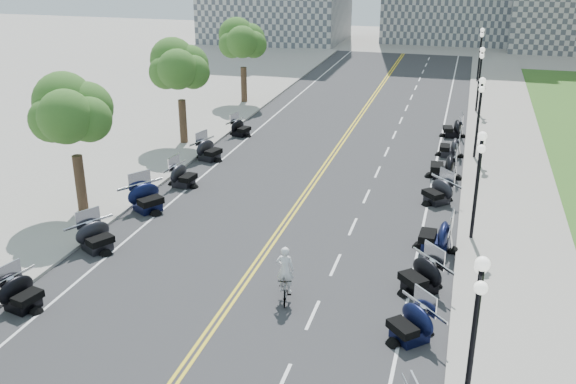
# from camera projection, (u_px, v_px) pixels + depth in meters

# --- Properties ---
(ground) EXTENTS (160.00, 160.00, 0.00)m
(ground) POSITION_uv_depth(u_px,v_px,m) (263.00, 255.00, 27.60)
(ground) COLOR gray
(road) EXTENTS (16.00, 90.00, 0.01)m
(road) POSITION_uv_depth(u_px,v_px,m) (317.00, 178.00, 36.56)
(road) COLOR #333335
(road) RESTS_ON ground
(centerline_yellow_a) EXTENTS (0.12, 90.00, 0.00)m
(centerline_yellow_a) POSITION_uv_depth(u_px,v_px,m) (314.00, 178.00, 36.58)
(centerline_yellow_a) COLOR yellow
(centerline_yellow_a) RESTS_ON road
(centerline_yellow_b) EXTENTS (0.12, 90.00, 0.00)m
(centerline_yellow_b) POSITION_uv_depth(u_px,v_px,m) (319.00, 178.00, 36.52)
(centerline_yellow_b) COLOR yellow
(centerline_yellow_b) RESTS_ON road
(edge_line_north) EXTENTS (0.12, 90.00, 0.00)m
(edge_line_north) POSITION_uv_depth(u_px,v_px,m) (431.00, 189.00, 34.93)
(edge_line_north) COLOR white
(edge_line_north) RESTS_ON road
(edge_line_south) EXTENTS (0.12, 90.00, 0.00)m
(edge_line_south) POSITION_uv_depth(u_px,v_px,m) (212.00, 168.00, 38.17)
(edge_line_south) COLOR white
(edge_line_south) RESTS_ON road
(lane_dash_4) EXTENTS (0.12, 2.00, 0.00)m
(lane_dash_4) POSITION_uv_depth(u_px,v_px,m) (282.00, 383.00, 19.62)
(lane_dash_4) COLOR white
(lane_dash_4) RESTS_ON road
(lane_dash_5) EXTENTS (0.12, 2.00, 0.00)m
(lane_dash_5) POSITION_uv_depth(u_px,v_px,m) (313.00, 315.00, 23.20)
(lane_dash_5) COLOR white
(lane_dash_5) RESTS_ON road
(lane_dash_6) EXTENTS (0.12, 2.00, 0.00)m
(lane_dash_6) POSITION_uv_depth(u_px,v_px,m) (335.00, 265.00, 26.79)
(lane_dash_6) COLOR white
(lane_dash_6) RESTS_ON road
(lane_dash_7) EXTENTS (0.12, 2.00, 0.00)m
(lane_dash_7) POSITION_uv_depth(u_px,v_px,m) (353.00, 226.00, 30.37)
(lane_dash_7) COLOR white
(lane_dash_7) RESTS_ON road
(lane_dash_8) EXTENTS (0.12, 2.00, 0.00)m
(lane_dash_8) POSITION_uv_depth(u_px,v_px,m) (366.00, 196.00, 33.95)
(lane_dash_8) COLOR white
(lane_dash_8) RESTS_ON road
(lane_dash_9) EXTENTS (0.12, 2.00, 0.00)m
(lane_dash_9) POSITION_uv_depth(u_px,v_px,m) (378.00, 172.00, 37.53)
(lane_dash_9) COLOR white
(lane_dash_9) RESTS_ON road
(lane_dash_10) EXTENTS (0.12, 2.00, 0.00)m
(lane_dash_10) POSITION_uv_depth(u_px,v_px,m) (387.00, 152.00, 41.12)
(lane_dash_10) COLOR white
(lane_dash_10) RESTS_ON road
(lane_dash_11) EXTENTS (0.12, 2.00, 0.00)m
(lane_dash_11) POSITION_uv_depth(u_px,v_px,m) (394.00, 135.00, 44.70)
(lane_dash_11) COLOR white
(lane_dash_11) RESTS_ON road
(lane_dash_12) EXTENTS (0.12, 2.00, 0.00)m
(lane_dash_12) POSITION_uv_depth(u_px,v_px,m) (401.00, 120.00, 48.28)
(lane_dash_12) COLOR white
(lane_dash_12) RESTS_ON road
(lane_dash_13) EXTENTS (0.12, 2.00, 0.00)m
(lane_dash_13) POSITION_uv_depth(u_px,v_px,m) (407.00, 108.00, 51.86)
(lane_dash_13) COLOR white
(lane_dash_13) RESTS_ON road
(lane_dash_14) EXTENTS (0.12, 2.00, 0.00)m
(lane_dash_14) POSITION_uv_depth(u_px,v_px,m) (411.00, 97.00, 55.44)
(lane_dash_14) COLOR white
(lane_dash_14) RESTS_ON road
(lane_dash_15) EXTENTS (0.12, 2.00, 0.00)m
(lane_dash_15) POSITION_uv_depth(u_px,v_px,m) (416.00, 88.00, 59.03)
(lane_dash_15) COLOR white
(lane_dash_15) RESTS_ON road
(lane_dash_16) EXTENTS (0.12, 2.00, 0.00)m
(lane_dash_16) POSITION_uv_depth(u_px,v_px,m) (420.00, 79.00, 62.61)
(lane_dash_16) COLOR white
(lane_dash_16) RESTS_ON road
(lane_dash_17) EXTENTS (0.12, 2.00, 0.00)m
(lane_dash_17) POSITION_uv_depth(u_px,v_px,m) (423.00, 72.00, 66.19)
(lane_dash_17) COLOR white
(lane_dash_17) RESTS_ON road
(lane_dash_18) EXTENTS (0.12, 2.00, 0.00)m
(lane_dash_18) POSITION_uv_depth(u_px,v_px,m) (426.00, 65.00, 69.77)
(lane_dash_18) COLOR white
(lane_dash_18) RESTS_ON road
(lane_dash_19) EXTENTS (0.12, 2.00, 0.00)m
(lane_dash_19) POSITION_uv_depth(u_px,v_px,m) (429.00, 59.00, 73.36)
(lane_dash_19) COLOR white
(lane_dash_19) RESTS_ON road
(sidewalk_north) EXTENTS (5.00, 90.00, 0.15)m
(sidewalk_north) POSITION_uv_depth(u_px,v_px,m) (510.00, 196.00, 33.87)
(sidewalk_north) COLOR #9E9991
(sidewalk_north) RESTS_ON ground
(sidewalk_south) EXTENTS (5.00, 90.00, 0.15)m
(sidewalk_south) POSITION_uv_depth(u_px,v_px,m) (150.00, 161.00, 39.19)
(sidewalk_south) COLOR #9E9991
(sidewalk_south) RESTS_ON ground
(street_lamp_1) EXTENTS (0.50, 1.20, 4.90)m
(street_lamp_1) POSITION_uv_depth(u_px,v_px,m) (473.00, 340.00, 17.31)
(street_lamp_1) COLOR black
(street_lamp_1) RESTS_ON sidewalk_north
(street_lamp_2) EXTENTS (0.50, 1.20, 4.90)m
(street_lamp_2) POSITION_uv_depth(u_px,v_px,m) (477.00, 187.00, 28.05)
(street_lamp_2) COLOR black
(street_lamp_2) RESTS_ON sidewalk_north
(street_lamp_3) EXTENTS (0.50, 1.20, 4.90)m
(street_lamp_3) POSITION_uv_depth(u_px,v_px,m) (478.00, 118.00, 38.80)
(street_lamp_3) COLOR black
(street_lamp_3) RESTS_ON sidewalk_north
(street_lamp_4) EXTENTS (0.50, 1.20, 4.90)m
(street_lamp_4) POSITION_uv_depth(u_px,v_px,m) (479.00, 80.00, 49.55)
(street_lamp_4) COLOR black
(street_lamp_4) RESTS_ON sidewalk_north
(street_lamp_5) EXTENTS (0.50, 1.20, 4.90)m
(street_lamp_5) POSITION_uv_depth(u_px,v_px,m) (480.00, 55.00, 60.29)
(street_lamp_5) COLOR black
(street_lamp_5) RESTS_ON sidewalk_north
(tree_2) EXTENTS (4.80, 4.80, 9.20)m
(tree_2) POSITION_uv_depth(u_px,v_px,m) (72.00, 120.00, 30.19)
(tree_2) COLOR #235619
(tree_2) RESTS_ON sidewalk_south
(tree_3) EXTENTS (4.80, 4.80, 9.20)m
(tree_3) POSITION_uv_depth(u_px,v_px,m) (180.00, 73.00, 40.93)
(tree_3) COLOR #235619
(tree_3) RESTS_ON sidewalk_south
(tree_4) EXTENTS (4.80, 4.80, 9.20)m
(tree_4) POSITION_uv_depth(u_px,v_px,m) (243.00, 45.00, 51.68)
(tree_4) COLOR #235619
(tree_4) RESTS_ON sidewalk_south
(motorcycle_n_4) EXTENTS (2.82, 2.82, 1.39)m
(motorcycle_n_4) POSITION_uv_depth(u_px,v_px,m) (410.00, 322.00, 21.54)
(motorcycle_n_4) COLOR black
(motorcycle_n_4) RESTS_ON road
(motorcycle_n_5) EXTENTS (2.97, 2.97, 1.47)m
(motorcycle_n_5) POSITION_uv_depth(u_px,v_px,m) (420.00, 274.00, 24.54)
(motorcycle_n_5) COLOR black
(motorcycle_n_5) RESTS_ON road
(motorcycle_n_6) EXTENTS (2.29, 2.29, 1.52)m
(motorcycle_n_6) POSITION_uv_depth(u_px,v_px,m) (436.00, 234.00, 27.85)
(motorcycle_n_6) COLOR black
(motorcycle_n_6) RESTS_ON road
(motorcycle_n_7) EXTENTS (2.80, 2.80, 1.39)m
(motorcycle_n_7) POSITION_uv_depth(u_px,v_px,m) (438.00, 190.00, 32.87)
(motorcycle_n_7) COLOR black
(motorcycle_n_7) RESTS_ON road
(motorcycle_n_8) EXTENTS (2.35, 2.35, 1.57)m
(motorcycle_n_8) POSITION_uv_depth(u_px,v_px,m) (444.00, 165.00, 36.35)
(motorcycle_n_8) COLOR black
(motorcycle_n_8) RESTS_ON road
(motorcycle_n_9) EXTENTS (1.95, 1.95, 1.36)m
(motorcycle_n_9) POSITION_uv_depth(u_px,v_px,m) (450.00, 146.00, 40.05)
(motorcycle_n_9) COLOR black
(motorcycle_n_9) RESTS_ON road
(motorcycle_n_10) EXTENTS (2.21, 2.21, 1.37)m
(motorcycle_n_10) POSITION_uv_depth(u_px,v_px,m) (453.00, 127.00, 44.02)
(motorcycle_n_10) COLOR black
(motorcycle_n_10) RESTS_ON road
(motorcycle_s_4) EXTENTS (2.33, 2.33, 1.36)m
(motorcycle_s_4) POSITION_uv_depth(u_px,v_px,m) (21.00, 292.00, 23.41)
(motorcycle_s_4) COLOR black
(motorcycle_s_4) RESTS_ON road
(motorcycle_s_5) EXTENTS (2.77, 2.77, 1.42)m
(motorcycle_s_5) POSITION_uv_depth(u_px,v_px,m) (96.00, 235.00, 27.84)
(motorcycle_s_5) COLOR black
(motorcycle_s_5) RESTS_ON road
(motorcycle_s_6) EXTENTS (3.04, 3.04, 1.54)m
(motorcycle_s_6) POSITION_uv_depth(u_px,v_px,m) (147.00, 196.00, 31.91)
(motorcycle_s_6) COLOR black
(motorcycle_s_6) RESTS_ON road
(motorcycle_s_7) EXTENTS (2.16, 2.16, 1.35)m
(motorcycle_s_7) POSITION_uv_depth(u_px,v_px,m) (183.00, 175.00, 35.15)
(motorcycle_s_7) COLOR black
(motorcycle_s_7) RESTS_ON road
(motorcycle_s_8) EXTENTS (2.50, 2.50, 1.41)m
(motorcycle_s_8) POSITION_uv_depth(u_px,v_px,m) (209.00, 149.00, 39.37)
(motorcycle_s_8) COLOR black
(motorcycle_s_8) RESTS_ON road
(motorcycle_s_9) EXTENTS (2.19, 2.19, 1.25)m
(motorcycle_s_9) POSITION_uv_depth(u_px,v_px,m) (241.00, 127.00, 44.29)
(motorcycle_s_9) COLOR black
(motorcycle_s_9) RESTS_ON road
(bicycle) EXTENTS (0.93, 1.85, 1.07)m
(bicycle) POSITION_uv_depth(u_px,v_px,m) (285.00, 287.00, 24.02)
(bicycle) COLOR #A51414
(bicycle) RESTS_ON road
(cyclist_rider) EXTENTS (0.68, 0.45, 1.86)m
(cyclist_rider) POSITION_uv_depth(u_px,v_px,m) (285.00, 252.00, 23.48)
(cyclist_rider) COLOR white
(cyclist_rider) RESTS_ON bicycle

